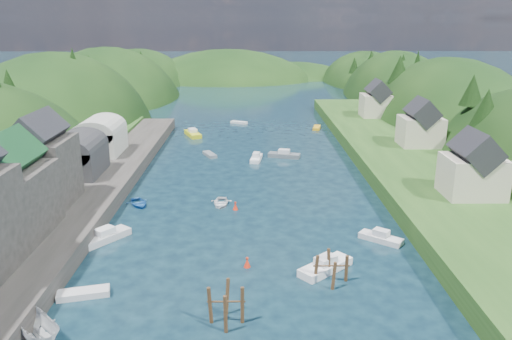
{
  "coord_description": "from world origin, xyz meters",
  "views": [
    {
      "loc": [
        -0.77,
        -37.01,
        23.8
      ],
      "look_at": [
        0.0,
        28.0,
        4.0
      ],
      "focal_mm": 35.0,
      "sensor_mm": 36.0,
      "label": 1
    }
  ],
  "objects_px": {
    "piling_cluster_far": "(331,271)",
    "channel_buoy_far": "(235,206)",
    "channel_buoy_near": "(247,263)",
    "piling_cluster_near": "(226,308)"
  },
  "relations": [
    {
      "from": "piling_cluster_far",
      "to": "channel_buoy_far",
      "type": "xyz_separation_m",
      "value": [
        -9.52,
        18.57,
        -0.6
      ]
    },
    {
      "from": "piling_cluster_far",
      "to": "channel_buoy_near",
      "type": "distance_m",
      "value": 8.46
    },
    {
      "from": "piling_cluster_near",
      "to": "piling_cluster_far",
      "type": "relative_size",
      "value": 1.13
    },
    {
      "from": "channel_buoy_far",
      "to": "piling_cluster_near",
      "type": "bearing_deg",
      "value": -90.06
    },
    {
      "from": "piling_cluster_near",
      "to": "channel_buoy_far",
      "type": "height_order",
      "value": "piling_cluster_near"
    },
    {
      "from": "piling_cluster_near",
      "to": "piling_cluster_far",
      "type": "height_order",
      "value": "piling_cluster_near"
    },
    {
      "from": "piling_cluster_near",
      "to": "channel_buoy_near",
      "type": "bearing_deg",
      "value": 80.28
    },
    {
      "from": "channel_buoy_near",
      "to": "channel_buoy_far",
      "type": "height_order",
      "value": "same"
    },
    {
      "from": "channel_buoy_near",
      "to": "channel_buoy_far",
      "type": "xyz_separation_m",
      "value": [
        -1.61,
        15.65,
        0.0
      ]
    },
    {
      "from": "piling_cluster_far",
      "to": "channel_buoy_near",
      "type": "bearing_deg",
      "value": 159.76
    }
  ]
}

